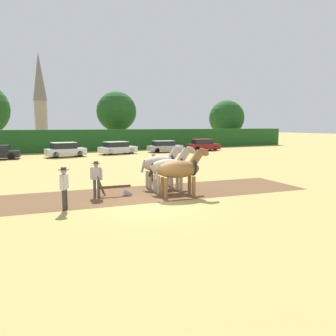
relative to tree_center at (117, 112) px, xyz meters
name	(u,v)px	position (x,y,z in m)	size (l,w,h in m)	color
ground_plane	(152,204)	(-10.38, -36.88, -5.59)	(240.00, 240.00, 0.00)	#A88E4C
plowed_furrow_strip	(108,196)	(-11.64, -34.45, -5.58)	(20.81, 4.24, 0.01)	brown
hedgerow	(52,141)	(-10.38, -5.37, -4.14)	(76.54, 1.85, 2.89)	#1E511E
tree_center	(117,112)	(0.00, 0.00, 0.00)	(6.15, 6.15, 8.68)	#423323
tree_center_right	(227,118)	(21.93, 1.10, -0.76)	(6.61, 6.61, 8.14)	brown
church_spire	(40,94)	(-7.43, 36.37, 5.36)	(3.22, 3.22, 20.92)	gray
draft_horse_lead_left	(180,169)	(-8.54, -36.09, -4.24)	(2.90, 1.08, 2.40)	brown
draft_horse_lead_right	(170,167)	(-8.41, -34.77, -4.29)	(2.69, 1.09, 2.41)	#B2A38E
draft_horse_trail_left	(161,164)	(-8.29, -33.44, -4.26)	(2.64, 1.11, 2.34)	#B2A38E
plow	(118,189)	(-11.16, -34.50, -5.26)	(1.77, 0.50, 1.13)	#4C331E
farmer_at_plow	(96,176)	(-12.16, -34.29, -4.57)	(0.49, 0.52, 1.73)	#4C4C4C
farmer_beside_team	(153,165)	(-7.97, -31.66, -4.56)	(0.43, 0.61, 1.75)	#38332D
farmer_onlooker_left	(64,185)	(-13.94, -36.12, -4.55)	(0.44, 0.61, 1.75)	#38332D
parked_car_center_left	(65,150)	(-10.04, -12.73, -4.82)	(4.41, 2.32, 1.61)	silver
parked_car_center	(117,148)	(-3.76, -11.67, -4.85)	(4.69, 2.45, 1.51)	silver
parked_car_center_right	(165,147)	(2.62, -11.63, -4.87)	(4.56, 2.16, 1.48)	#A8A8B2
parked_car_right	(203,145)	(8.49, -11.76, -4.82)	(4.50, 2.20, 1.59)	maroon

